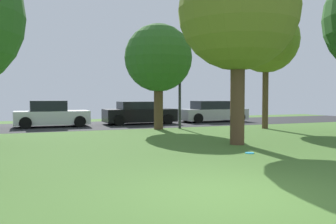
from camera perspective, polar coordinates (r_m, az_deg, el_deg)
ground_plane at (r=6.53m, az=10.44°, el=-12.87°), size 44.00×44.00×0.00m
road_strip at (r=21.64m, az=-13.05°, el=-2.13°), size 44.00×6.40×0.01m
birch_tree_lone at (r=20.11m, az=15.31°, el=10.95°), size 3.49×3.49×6.48m
oak_tree_right at (r=18.86m, az=-1.54°, el=8.52°), size 3.52×3.52×5.50m
oak_tree_center at (r=13.40m, az=11.10°, el=15.50°), size 4.28×4.28×6.92m
frisbee_disc at (r=11.18m, az=12.84°, el=-6.37°), size 0.27×0.27×0.03m
parked_car_white at (r=21.29m, az=-18.08°, el=-0.46°), size 4.04×1.99×1.48m
parked_car_black at (r=22.45m, az=-4.64°, el=-0.24°), size 4.41×2.11×1.40m
parked_car_silver at (r=24.57m, az=7.04°, el=-0.03°), size 4.56×2.09×1.41m
street_lamp_post at (r=19.17m, az=1.89°, el=4.07°), size 0.14×0.14×4.50m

